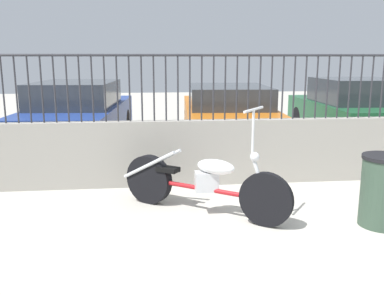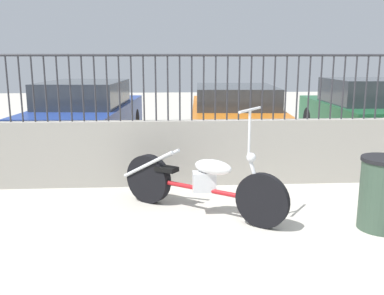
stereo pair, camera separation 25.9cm
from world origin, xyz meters
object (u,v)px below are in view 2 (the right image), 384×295
(car_orange, at_px, (234,116))
(motorcycle_red, at_px, (192,182))
(car_blue, at_px, (87,114))
(car_green, at_px, (365,111))
(trash_bin, at_px, (383,194))

(car_orange, bearing_deg, motorcycle_red, 167.78)
(car_blue, xyz_separation_m, car_orange, (3.11, -0.41, -0.02))
(car_blue, distance_m, car_green, 6.19)
(motorcycle_red, relative_size, car_orange, 0.42)
(trash_bin, height_order, car_orange, car_orange)
(car_blue, bearing_deg, trash_bin, -135.08)
(car_blue, relative_size, car_orange, 1.02)
(car_orange, relative_size, car_green, 1.15)
(motorcycle_red, xyz_separation_m, car_green, (4.20, 4.31, 0.32))
(car_green, bearing_deg, trash_bin, 159.09)
(motorcycle_red, bearing_deg, car_blue, 151.87)
(car_orange, bearing_deg, trash_bin, -163.19)
(motorcycle_red, height_order, car_orange, motorcycle_red)
(motorcycle_red, height_order, trash_bin, motorcycle_red)
(car_blue, relative_size, car_green, 1.18)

